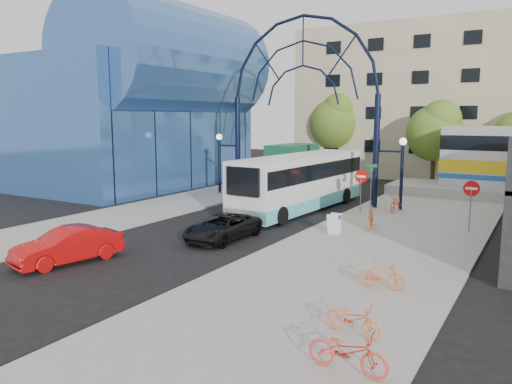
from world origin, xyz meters
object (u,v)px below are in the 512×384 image
Objects in this scene: bike_far_a at (353,319)px; city_bus at (301,181)px; gateway_arch at (303,71)px; tree_north_b at (337,121)px; green_truck at (298,165)px; black_suv at (223,227)px; red_sedan at (68,246)px; do_not_enter_sign at (471,194)px; street_name_sign at (371,177)px; tree_north_a at (436,130)px; bike_far_c at (348,351)px; bike_near_a at (397,203)px; bike_near_b at (371,218)px; sandwich_board at (334,221)px; bike_far_b at (382,275)px; stop_sign at (361,180)px.

city_bus is at bearing 39.32° from bike_far_a.
tree_north_b is (-3.88, 15.93, -3.29)m from gateway_arch.
green_truck reaches higher than black_suv.
tree_north_b reaches higher than red_sedan.
city_bus is 2.95× the size of red_sedan.
red_sedan is (-12.70, -13.33, -1.29)m from do_not_enter_sign.
black_suv is (-3.80, -9.84, -1.53)m from street_name_sign.
bike_far_c is (4.61, -31.92, -4.00)m from tree_north_a.
bike_near_a is (8.25, 16.71, -0.07)m from red_sedan.
bike_near_b reaches higher than black_suv.
green_truck is 1.61× the size of black_suv.
city_bus is 8.75m from black_suv.
gateway_arch is 10.31m from bike_near_a.
sandwich_board is at bearing -55.09° from gateway_arch.
gateway_arch reaches higher than tree_north_b.
bike_near_b is at bearing 46.07° from black_suv.
city_bus is 7.65× the size of bike_far_a.
do_not_enter_sign is 1.65× the size of bike_far_b.
bike_near_b is at bearing -64.23° from tree_north_b.
green_truck is 24.69m from red_sedan.
stop_sign is at bearing 71.24° from black_suv.
green_truck is 1.65× the size of red_sedan.
street_name_sign is 19.46m from bike_far_c.
black_suv is 11.14m from bike_far_a.
tree_north_a is 3.80× the size of bike_near_b.
red_sedan is at bearing 100.56° from bike_far_b.
tree_north_a is 11.36m from green_truck.
gateway_arch is at bearing 178.31° from bike_near_a.
red_sedan is at bearing -113.43° from street_name_sign.
sandwich_board is (5.60, -8.02, -7.81)m from gateway_arch.
city_bus is at bearing 128.75° from sandwich_board.
stop_sign reaches higher than bike_far_c.
tree_north_a is at bearing -21.80° from tree_north_b.
red_sedan is (-7.83, -29.26, -3.92)m from tree_north_a.
sandwich_board is 0.52× the size of bike_near_a.
stop_sign is at bearing -64.17° from tree_north_b.
bike_far_c is at bearing -174.78° from bike_far_b.
bike_far_c is at bearing -41.75° from black_suv.
tree_north_a is 1.01× the size of green_truck.
green_truck is 4.58× the size of bike_far_b.
do_not_enter_sign is 16.86m from tree_north_a.
tree_north_b is 24.78m from bike_near_b.
bike_far_c is (12.44, -2.67, -0.09)m from red_sedan.
green_truck is (-14.81, 11.25, -0.26)m from do_not_enter_sign.
street_name_sign is 0.65× the size of black_suv.
street_name_sign is at bearing 17.69° from bike_far_c.
city_bus is 6.70× the size of bike_near_b.
bike_near_b is (5.49, -3.44, -1.08)m from city_bus.
do_not_enter_sign reaches higher than red_sedan.
sandwich_board is at bearing -68.41° from tree_north_b.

